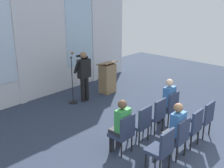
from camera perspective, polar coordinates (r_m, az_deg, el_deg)
The scene contains 16 objects.
ground_plane at distance 6.50m, azimuth 21.65°, elevation -15.52°, with size 16.33×16.33×0.00m, color #2D384C.
rear_partition at distance 9.57m, azimuth -14.30°, elevation 10.30°, with size 8.18×0.14×4.45m.
speaker at distance 9.11m, azimuth -5.79°, elevation 2.27°, with size 0.50×0.69×1.66m.
mic_stand at distance 9.15m, azimuth -8.01°, elevation -1.88°, with size 0.28×0.28×1.55m.
lectern at distance 9.95m, azimuth -0.94°, elevation 1.30°, with size 0.60×0.48×1.16m.
chair_r0_c0 at distance 6.27m, azimuth 2.39°, elevation -9.71°, with size 0.46×0.44×0.94m.
audience_r0_c0 at distance 6.24m, azimuth 1.82°, elevation -8.04°, with size 0.36×0.39×1.28m.
chair_r0_c1 at distance 6.73m, azimuth 5.95°, elevation -7.74°, with size 0.46×0.44×0.94m.
chair_r0_c2 at distance 7.21m, azimuth 9.02°, elevation -6.00°, with size 0.46×0.44×0.94m.
chair_r0_c3 at distance 7.72m, azimuth 11.68°, elevation -4.47°, with size 0.46×0.44×0.94m.
audience_r0_c3 at distance 7.69m, azimuth 11.24°, elevation -3.04°, with size 0.36×0.39×1.29m.
chair_r1_c0 at distance 5.77m, azimuth 10.14°, elevation -12.69°, with size 0.46×0.44×0.94m.
chair_r1_c1 at distance 6.27m, azimuth 13.36°, elevation -10.26°, with size 0.46×0.44×0.94m.
audience_r1_c1 at distance 6.22m, azimuth 12.80°, elevation -8.60°, with size 0.36×0.39×1.28m.
chair_r1_c2 at distance 6.78m, azimuth 16.06°, elevation -8.17°, with size 0.46×0.44×0.94m.
chair_r1_c3 at distance 7.32m, azimuth 18.35°, elevation -6.36°, with size 0.46×0.44×0.94m.
Camera 1 is at (-5.24, -1.62, 3.50)m, focal length 44.75 mm.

